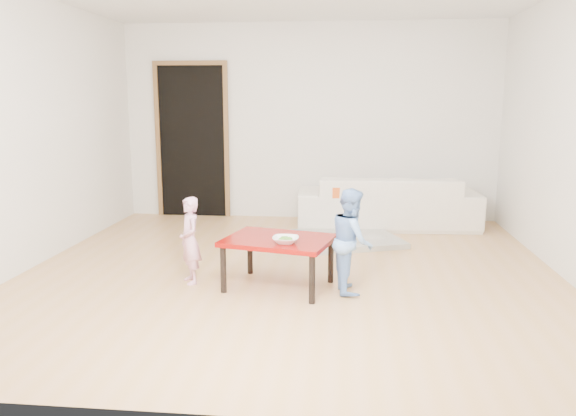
% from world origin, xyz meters
% --- Properties ---
extents(floor, '(5.00, 5.00, 0.01)m').
position_xyz_m(floor, '(0.00, 0.00, 0.00)').
color(floor, tan).
rests_on(floor, ground).
extents(back_wall, '(5.00, 0.02, 2.60)m').
position_xyz_m(back_wall, '(0.00, 2.50, 1.30)').
color(back_wall, white).
rests_on(back_wall, floor).
extents(left_wall, '(0.02, 5.00, 2.60)m').
position_xyz_m(left_wall, '(-2.50, 0.00, 1.30)').
color(left_wall, white).
rests_on(left_wall, floor).
extents(doorway, '(1.02, 0.08, 2.11)m').
position_xyz_m(doorway, '(-1.60, 2.48, 1.02)').
color(doorway, brown).
rests_on(doorway, back_wall).
extents(sofa, '(2.29, 0.98, 0.66)m').
position_xyz_m(sofa, '(1.03, 2.05, 0.33)').
color(sofa, silver).
rests_on(sofa, floor).
extents(cushion, '(0.52, 0.47, 0.13)m').
position_xyz_m(cushion, '(0.58, 1.81, 0.50)').
color(cushion, '#ED5A1A').
rests_on(cushion, sofa).
extents(red_table, '(1.01, 0.85, 0.44)m').
position_xyz_m(red_table, '(-0.05, -0.47, 0.22)').
color(red_table, maroon).
rests_on(red_table, floor).
extents(bowl, '(0.22, 0.22, 0.05)m').
position_xyz_m(bowl, '(0.03, -0.63, 0.47)').
color(bowl, white).
rests_on(bowl, red_table).
extents(broccoli, '(0.12, 0.12, 0.06)m').
position_xyz_m(broccoli, '(0.03, -0.63, 0.47)').
color(broccoli, '#2D5919').
rests_on(broccoli, red_table).
extents(child_pink, '(0.30, 0.34, 0.77)m').
position_xyz_m(child_pink, '(-0.84, -0.42, 0.38)').
color(child_pink, pink).
rests_on(child_pink, floor).
extents(child_blue, '(0.39, 0.47, 0.88)m').
position_xyz_m(child_blue, '(0.57, -0.49, 0.44)').
color(child_blue, '#68A0F1').
rests_on(child_blue, floor).
extents(basin, '(0.43, 0.43, 0.13)m').
position_xyz_m(basin, '(-0.09, 0.94, 0.07)').
color(basin, teal).
rests_on(basin, floor).
extents(blanket, '(1.46, 1.34, 0.06)m').
position_xyz_m(blanket, '(0.49, 1.19, 0.03)').
color(blanket, '#BCB4A6').
rests_on(blanket, floor).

